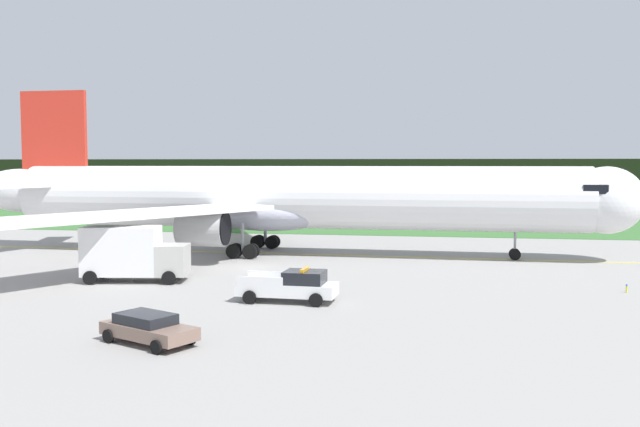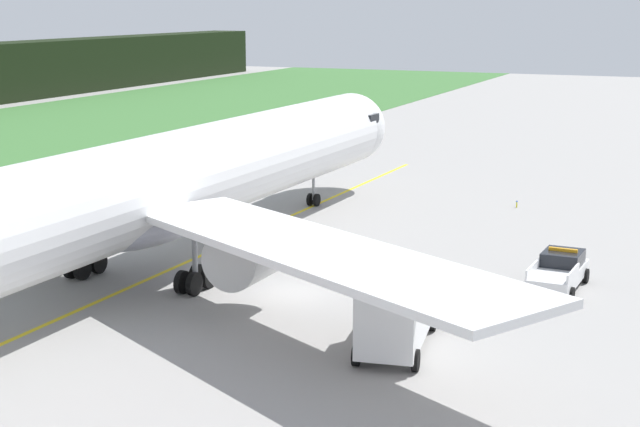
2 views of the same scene
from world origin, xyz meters
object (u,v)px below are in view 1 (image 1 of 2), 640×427
object	(u,v)px
catering_truck	(132,253)
staff_car	(148,328)
airliner	(285,199)
ops_pickup_truck	(291,286)

from	to	relation	value
catering_truck	staff_car	bearing A→B (deg)	-62.72
airliner	staff_car	xyz separation A→B (m)	(0.78, -30.13, -4.03)
ops_pickup_truck	staff_car	distance (m)	10.76
airliner	ops_pickup_truck	distance (m)	21.15
ops_pickup_truck	staff_car	xyz separation A→B (m)	(-4.15, -9.92, -0.20)
catering_truck	airliner	bearing A→B (deg)	66.27
catering_truck	staff_car	distance (m)	16.57
airliner	ops_pickup_truck	bearing A→B (deg)	-76.27
airliner	catering_truck	bearing A→B (deg)	-113.73
ops_pickup_truck	catering_truck	bearing A→B (deg)	157.91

